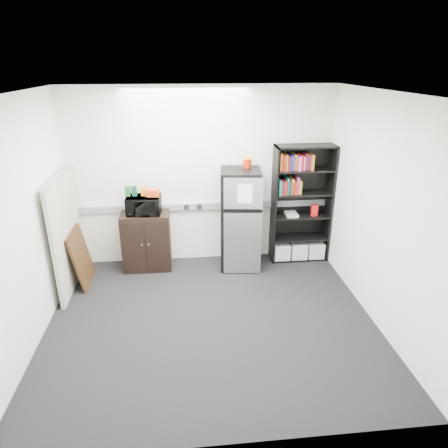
% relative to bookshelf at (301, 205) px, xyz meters
% --- Properties ---
extents(floor, '(4.00, 4.00, 0.00)m').
position_rel_bookshelf_xyz_m(floor, '(-1.53, -1.57, -0.91)').
color(floor, black).
rests_on(floor, ground).
extents(wall_back, '(4.00, 0.02, 2.70)m').
position_rel_bookshelf_xyz_m(wall_back, '(-1.53, 0.18, 0.44)').
color(wall_back, white).
rests_on(wall_back, floor).
extents(wall_right, '(0.02, 3.50, 2.70)m').
position_rel_bookshelf_xyz_m(wall_right, '(0.47, -1.57, 0.44)').
color(wall_right, white).
rests_on(wall_right, floor).
extents(wall_left, '(0.02, 3.50, 2.70)m').
position_rel_bookshelf_xyz_m(wall_left, '(-3.53, -1.57, 0.44)').
color(wall_left, white).
rests_on(wall_left, floor).
extents(ceiling, '(4.00, 3.50, 0.02)m').
position_rel_bookshelf_xyz_m(ceiling, '(-1.53, -1.57, 1.79)').
color(ceiling, white).
rests_on(ceiling, wall_back).
extents(electrical_raceway, '(3.92, 0.05, 0.10)m').
position_rel_bookshelf_xyz_m(electrical_raceway, '(-1.53, 0.15, -0.01)').
color(electrical_raceway, gray).
rests_on(electrical_raceway, wall_back).
extents(wall_note, '(0.14, 0.00, 0.10)m').
position_rel_bookshelf_xyz_m(wall_note, '(-1.88, 0.18, 0.64)').
color(wall_note, white).
rests_on(wall_note, wall_back).
extents(bookshelf, '(0.90, 0.34, 1.85)m').
position_rel_bookshelf_xyz_m(bookshelf, '(0.00, 0.00, 0.00)').
color(bookshelf, black).
rests_on(bookshelf, floor).
extents(cubicle_partition, '(0.06, 1.30, 1.62)m').
position_rel_bookshelf_xyz_m(cubicle_partition, '(-3.43, -0.49, -0.10)').
color(cubicle_partition, '#ACA598').
rests_on(cubicle_partition, floor).
extents(cabinet, '(0.72, 0.48, 0.90)m').
position_rel_bookshelf_xyz_m(cabinet, '(-2.40, -0.06, -0.46)').
color(cabinet, black).
rests_on(cabinet, floor).
extents(microwave, '(0.51, 0.37, 0.27)m').
position_rel_bookshelf_xyz_m(microwave, '(-2.40, -0.08, 0.12)').
color(microwave, black).
rests_on(microwave, cabinet).
extents(snack_box_a, '(0.08, 0.06, 0.15)m').
position_rel_bookshelf_xyz_m(snack_box_a, '(-2.62, -0.05, 0.33)').
color(snack_box_a, '#1A5C25').
rests_on(snack_box_a, microwave).
extents(snack_box_b, '(0.08, 0.07, 0.15)m').
position_rel_bookshelf_xyz_m(snack_box_b, '(-2.53, -0.05, 0.33)').
color(snack_box_b, '#0B3423').
rests_on(snack_box_b, microwave).
extents(snack_box_c, '(0.07, 0.06, 0.14)m').
position_rel_bookshelf_xyz_m(snack_box_c, '(-2.39, -0.05, 0.32)').
color(snack_box_c, orange).
rests_on(snack_box_c, microwave).
extents(snack_bag, '(0.19, 0.13, 0.10)m').
position_rel_bookshelf_xyz_m(snack_bag, '(-2.26, -0.10, 0.30)').
color(snack_bag, '#C43C13').
rests_on(snack_bag, microwave).
extents(refrigerator, '(0.64, 0.66, 1.54)m').
position_rel_bookshelf_xyz_m(refrigerator, '(-0.98, -0.14, -0.14)').
color(refrigerator, black).
rests_on(refrigerator, floor).
extents(coffee_can, '(0.12, 0.12, 0.17)m').
position_rel_bookshelf_xyz_m(coffee_can, '(-0.87, -0.02, 0.71)').
color(coffee_can, '#A71C07').
rests_on(coffee_can, refrigerator).
extents(framed_poster, '(0.19, 0.64, 0.82)m').
position_rel_bookshelf_xyz_m(framed_poster, '(-3.30, -0.45, -0.50)').
color(framed_poster, black).
rests_on(framed_poster, floor).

